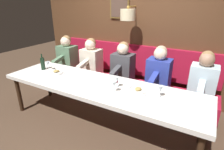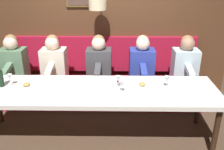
% 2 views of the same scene
% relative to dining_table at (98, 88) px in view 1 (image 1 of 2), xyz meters
% --- Properties ---
extents(ground_plane, '(12.00, 12.00, 0.00)m').
position_rel_dining_table_xyz_m(ground_plane, '(0.00, 0.00, -0.68)').
color(ground_plane, '#4C3828').
extents(dining_table, '(0.90, 3.23, 0.74)m').
position_rel_dining_table_xyz_m(dining_table, '(0.00, 0.00, 0.00)').
color(dining_table, silver).
rests_on(dining_table, ground_plane).
extents(banquette_bench, '(0.52, 3.43, 0.45)m').
position_rel_dining_table_xyz_m(banquette_bench, '(0.89, 0.00, -0.46)').
color(banquette_bench, maroon).
rests_on(banquette_bench, ground_plane).
extents(back_wall_panel, '(0.59, 4.63, 2.90)m').
position_rel_dining_table_xyz_m(back_wall_panel, '(1.46, 0.00, 0.68)').
color(back_wall_panel, '#51331E').
rests_on(back_wall_panel, ground_plane).
extents(diner_nearest, '(0.60, 0.40, 0.79)m').
position_rel_dining_table_xyz_m(diner_nearest, '(0.88, -1.40, 0.13)').
color(diner_nearest, silver).
rests_on(diner_nearest, banquette_bench).
extents(diner_near, '(0.60, 0.40, 0.79)m').
position_rel_dining_table_xyz_m(diner_near, '(0.88, -0.69, 0.13)').
color(diner_near, '#283893').
rests_on(diner_near, banquette_bench).
extents(diner_middle, '(0.60, 0.40, 0.79)m').
position_rel_dining_table_xyz_m(diner_middle, '(0.88, 0.01, 0.13)').
color(diner_middle, '#3D3D42').
rests_on(diner_middle, banquette_bench).
extents(diner_far, '(0.60, 0.40, 0.79)m').
position_rel_dining_table_xyz_m(diner_far, '(0.88, 0.74, 0.13)').
color(diner_far, beige).
rests_on(diner_far, banquette_bench).
extents(diner_farthest, '(0.60, 0.40, 0.79)m').
position_rel_dining_table_xyz_m(diner_farthest, '(0.88, 1.41, 0.13)').
color(diner_farthest, '#567A5B').
rests_on(diner_farthest, banquette_bench).
extents(place_setting_0, '(0.24, 0.32, 0.05)m').
position_rel_dining_table_xyz_m(place_setting_0, '(0.09, -0.62, 0.07)').
color(place_setting_0, white).
rests_on(place_setting_0, dining_table).
extents(place_setting_1, '(0.24, 0.32, 0.05)m').
position_rel_dining_table_xyz_m(place_setting_1, '(0.06, 0.92, 0.07)').
color(place_setting_1, silver).
rests_on(place_setting_1, dining_table).
extents(wine_glass_0, '(0.07, 0.07, 0.16)m').
position_rel_dining_table_xyz_m(wine_glass_0, '(0.06, -0.94, 0.17)').
color(wine_glass_0, silver).
rests_on(wine_glass_0, dining_table).
extents(wine_glass_1, '(0.07, 0.07, 0.16)m').
position_rel_dining_table_xyz_m(wine_glass_1, '(0.09, 1.15, 0.17)').
color(wine_glass_1, silver).
rests_on(wine_glass_1, dining_table).
extents(wine_glass_2, '(0.07, 0.07, 0.16)m').
position_rel_dining_table_xyz_m(wine_glass_2, '(0.05, -0.30, 0.17)').
color(wine_glass_2, silver).
rests_on(wine_glass_2, dining_table).
extents(wine_glass_3, '(0.07, 0.07, 0.16)m').
position_rel_dining_table_xyz_m(wine_glass_3, '(-0.10, -0.34, 0.17)').
color(wine_glass_3, silver).
rests_on(wine_glass_3, dining_table).
extents(wine_bottle, '(0.08, 0.08, 0.30)m').
position_rel_dining_table_xyz_m(wine_bottle, '(0.06, 1.26, 0.17)').
color(wine_bottle, black).
rests_on(wine_bottle, dining_table).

